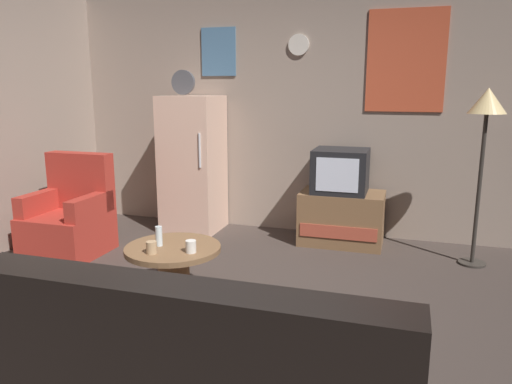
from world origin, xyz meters
TOP-DOWN VIEW (x-y plane):
  - ground_plane at (0.00, 0.00)m, footprint 12.00×12.00m
  - wall_with_art at (0.01, 2.45)m, footprint 5.20×0.12m
  - fridge at (-1.04, 2.09)m, footprint 0.60×0.62m
  - tv_stand at (0.63, 2.07)m, footprint 0.84×0.53m
  - crt_tv at (0.61, 2.07)m, footprint 0.54×0.51m
  - standing_lamp at (1.87, 1.80)m, footprint 0.32×0.32m
  - coffee_table at (-0.40, 0.31)m, footprint 0.72×0.72m
  - wine_glass at (-0.50, 0.29)m, footprint 0.05×0.05m
  - mug_ceramic_white at (-0.21, 0.22)m, footprint 0.08×0.08m
  - mug_ceramic_tan at (-0.47, 0.11)m, footprint 0.08×0.08m
  - armchair at (-1.85, 1.00)m, footprint 0.68×0.68m

SIDE VIEW (x-z plane):
  - ground_plane at x=0.00m, z-range 0.00..0.00m
  - coffee_table at x=-0.40m, z-range 0.00..0.43m
  - tv_stand at x=0.63m, z-range 0.00..0.54m
  - armchair at x=-1.85m, z-range -0.14..0.82m
  - mug_ceramic_white at x=-0.21m, z-range 0.43..0.52m
  - mug_ceramic_tan at x=-0.47m, z-range 0.43..0.52m
  - wine_glass at x=-0.50m, z-range 0.43..0.58m
  - fridge at x=-1.04m, z-range -0.13..1.64m
  - crt_tv at x=0.61m, z-range 0.54..0.98m
  - standing_lamp at x=1.87m, z-range 0.56..2.15m
  - wall_with_art at x=0.01m, z-range 0.01..2.72m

